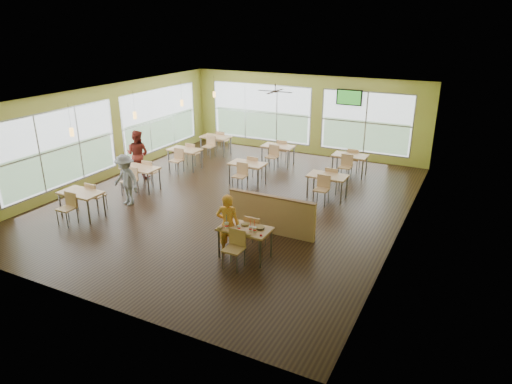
% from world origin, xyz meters
% --- Properties ---
extents(room, '(12.00, 12.04, 3.20)m').
position_xyz_m(room, '(0.00, 0.00, 1.60)').
color(room, black).
rests_on(room, ground).
extents(window_bays, '(9.24, 10.24, 2.38)m').
position_xyz_m(window_bays, '(-2.65, 3.08, 1.48)').
color(window_bays, white).
rests_on(window_bays, room).
extents(main_table, '(1.22, 1.52, 0.87)m').
position_xyz_m(main_table, '(2.00, -3.00, 0.63)').
color(main_table, tan).
rests_on(main_table, floor).
extents(half_wall_divider, '(2.40, 0.14, 1.04)m').
position_xyz_m(half_wall_divider, '(2.00, -1.55, 0.52)').
color(half_wall_divider, tan).
rests_on(half_wall_divider, floor).
extents(dining_tables, '(6.92, 8.72, 0.87)m').
position_xyz_m(dining_tables, '(-1.05, 1.71, 0.63)').
color(dining_tables, tan).
rests_on(dining_tables, floor).
extents(pendant_lights, '(0.11, 7.31, 0.86)m').
position_xyz_m(pendant_lights, '(-3.20, 0.68, 2.45)').
color(pendant_lights, '#2D2119').
rests_on(pendant_lights, ceiling).
extents(ceiling_fan, '(1.25, 1.25, 0.29)m').
position_xyz_m(ceiling_fan, '(-0.00, 3.00, 2.95)').
color(ceiling_fan, '#2D2119').
rests_on(ceiling_fan, ceiling).
extents(tv_backwall, '(1.00, 0.07, 0.60)m').
position_xyz_m(tv_backwall, '(1.80, 5.90, 2.45)').
color(tv_backwall, black).
rests_on(tv_backwall, wall_back).
extents(man_plaid, '(0.64, 0.51, 1.52)m').
position_xyz_m(man_plaid, '(1.56, -3.04, 0.76)').
color(man_plaid, orange).
rests_on(man_plaid, floor).
extents(patron_maroon, '(0.93, 0.78, 1.70)m').
position_xyz_m(patron_maroon, '(-4.06, 0.42, 0.85)').
color(patron_maroon, maroon).
rests_on(patron_maroon, floor).
extents(patron_grey, '(1.09, 0.75, 1.55)m').
position_xyz_m(patron_grey, '(-2.71, -1.70, 0.78)').
color(patron_grey, slate).
rests_on(patron_grey, floor).
extents(cup_blue, '(0.10, 0.10, 0.38)m').
position_xyz_m(cup_blue, '(1.63, -3.20, 0.83)').
color(cup_blue, white).
rests_on(cup_blue, main_table).
extents(cup_yellow, '(0.08, 0.08, 0.30)m').
position_xyz_m(cup_yellow, '(1.93, -3.16, 0.81)').
color(cup_yellow, white).
rests_on(cup_yellow, main_table).
extents(cup_red_near, '(0.09, 0.09, 0.31)m').
position_xyz_m(cup_red_near, '(2.19, -3.08, 0.81)').
color(cup_red_near, white).
rests_on(cup_red_near, main_table).
extents(cup_red_far, '(0.09, 0.09, 0.33)m').
position_xyz_m(cup_red_far, '(2.30, -3.09, 0.82)').
color(cup_red_far, white).
rests_on(cup_red_far, main_table).
extents(food_basket, '(0.23, 0.23, 0.05)m').
position_xyz_m(food_basket, '(2.33, -2.89, 0.78)').
color(food_basket, black).
rests_on(food_basket, main_table).
extents(ketchup_cup, '(0.06, 0.06, 0.03)m').
position_xyz_m(ketchup_cup, '(2.51, -3.20, 0.76)').
color(ketchup_cup, '#A90806').
rests_on(ketchup_cup, main_table).
extents(wrapper_left, '(0.15, 0.13, 0.04)m').
position_xyz_m(wrapper_left, '(1.49, -3.28, 0.77)').
color(wrapper_left, '#A58950').
rests_on(wrapper_left, main_table).
extents(wrapper_mid, '(0.21, 0.19, 0.05)m').
position_xyz_m(wrapper_mid, '(1.93, -2.87, 0.78)').
color(wrapper_mid, '#A58950').
rests_on(wrapper_mid, main_table).
extents(wrapper_right, '(0.14, 0.13, 0.03)m').
position_xyz_m(wrapper_right, '(2.24, -3.30, 0.77)').
color(wrapper_right, '#A58950').
rests_on(wrapper_right, main_table).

